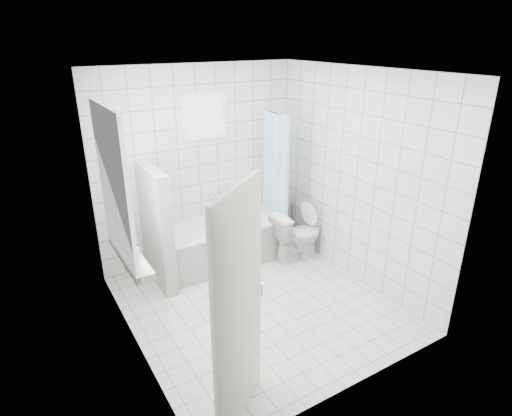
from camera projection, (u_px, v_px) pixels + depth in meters
ground at (258, 304)px, 4.98m from camera, size 3.00×3.00×0.00m
ceiling at (258, 71)px, 4.00m from camera, size 3.00×3.00×0.00m
wall_back at (199, 165)px, 5.68m from camera, size 2.80×0.02×2.60m
wall_front at (359, 260)px, 3.31m from camera, size 2.80×0.02×2.60m
wall_left at (125, 230)px, 3.82m from camera, size 0.02×3.00×2.60m
wall_right at (357, 179)px, 5.17m from camera, size 0.02×3.00×2.60m
window_left at (117, 188)px, 3.97m from camera, size 0.01×0.90×1.40m
window_back at (205, 116)px, 5.45m from camera, size 0.50×0.01×0.50m
window_sill at (131, 257)px, 4.27m from camera, size 0.18×1.02×0.08m
door at (239, 313)px, 3.18m from camera, size 0.67×0.51×2.00m
bathtub at (221, 242)px, 5.82m from camera, size 1.66×0.77×0.58m
partition_wall at (156, 227)px, 5.17m from camera, size 0.15×0.85×1.50m
tiled_ledge at (276, 221)px, 6.53m from camera, size 0.40×0.24×0.55m
toilet at (297, 236)px, 5.86m from camera, size 0.71×0.42×0.71m
curtain_rod at (271, 111)px, 5.52m from camera, size 0.02×0.80×0.02m
shower_curtain at (276, 180)px, 5.76m from camera, size 0.14×0.48×1.78m
tub_faucet at (216, 195)px, 5.92m from camera, size 0.18×0.06×0.06m
sill_bottles at (130, 245)px, 4.24m from camera, size 0.16×0.52×0.17m
ledge_bottles at (279, 198)px, 6.36m from camera, size 0.17×0.16×0.25m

